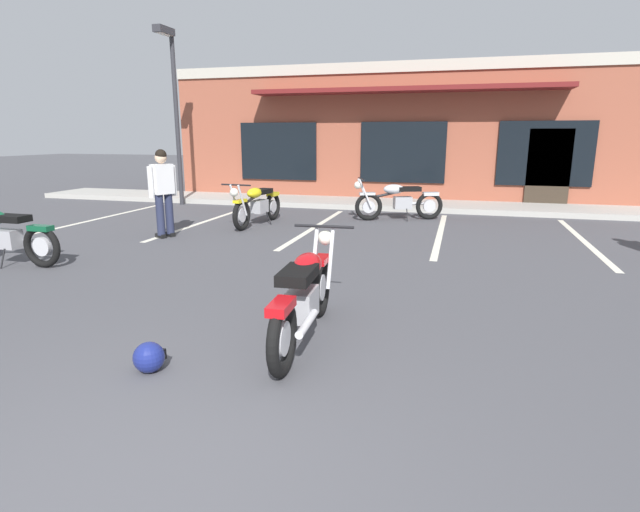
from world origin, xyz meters
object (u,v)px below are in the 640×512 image
parking_lot_lamp_post (173,93)px  person_by_back_row (163,188)px  motorcycle_black_cruiser (257,204)px  motorcycle_silver_naked (1,234)px  motorcycle_red_sportbike (398,200)px  helmet_on_pavement (149,357)px  motorcycle_foreground_classic (305,294)px

parking_lot_lamp_post → person_by_back_row: bearing=-62.3°
motorcycle_black_cruiser → motorcycle_silver_naked: size_ratio=1.00×
motorcycle_red_sportbike → helmet_on_pavement: size_ratio=7.73×
motorcycle_black_cruiser → person_by_back_row: size_ratio=1.26×
motorcycle_red_sportbike → parking_lot_lamp_post: parking_lot_lamp_post is taller
person_by_back_row → parking_lot_lamp_post: (-2.22, 4.23, 2.09)m
person_by_back_row → helmet_on_pavement: (3.03, -5.06, -0.82)m
motorcycle_black_cruiser → motorcycle_silver_naked: (-2.42, -4.24, 0.00)m
motorcycle_foreground_classic → helmet_on_pavement: size_ratio=8.11×
motorcycle_foreground_classic → parking_lot_lamp_post: parking_lot_lamp_post is taller
motorcycle_foreground_classic → helmet_on_pavement: bearing=-136.7°
person_by_back_row → parking_lot_lamp_post: parking_lot_lamp_post is taller
motorcycle_foreground_classic → motorcycle_red_sportbike: size_ratio=1.05×
motorcycle_foreground_classic → person_by_back_row: bearing=135.1°
motorcycle_red_sportbike → helmet_on_pavement: bearing=-97.1°
helmet_on_pavement → parking_lot_lamp_post: (-5.25, 9.30, 2.92)m
helmet_on_pavement → motorcycle_black_cruiser: bearing=105.2°
motorcycle_silver_naked → parking_lot_lamp_post: size_ratio=0.45×
motorcycle_silver_naked → helmet_on_pavement: 4.99m
motorcycle_foreground_classic → helmet_on_pavement: motorcycle_foreground_classic is taller
motorcycle_silver_naked → helmet_on_pavement: (4.26, -2.56, -0.33)m
motorcycle_black_cruiser → helmet_on_pavement: (1.84, -6.81, -0.33)m
motorcycle_red_sportbike → motorcycle_black_cruiser: size_ratio=0.95×
parking_lot_lamp_post → helmet_on_pavement: bearing=-60.5°
motorcycle_red_sportbike → person_by_back_row: person_by_back_row is taller
motorcycle_foreground_classic → parking_lot_lamp_post: size_ratio=0.45×
motorcycle_foreground_classic → person_by_back_row: (-4.08, 4.07, 0.49)m
helmet_on_pavement → parking_lot_lamp_post: size_ratio=0.06×
motorcycle_foreground_classic → motorcycle_black_cruiser: 6.50m
motorcycle_silver_naked → person_by_back_row: person_by_back_row is taller
motorcycle_silver_naked → person_by_back_row: 2.83m
motorcycle_black_cruiser → helmet_on_pavement: bearing=-74.8°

